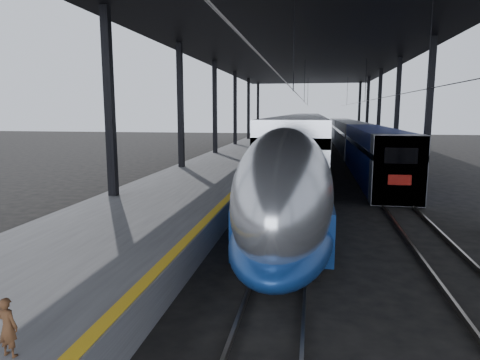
# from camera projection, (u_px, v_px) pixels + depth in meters

# --- Properties ---
(ground) EXTENTS (160.00, 160.00, 0.00)m
(ground) POSITION_uv_depth(u_px,v_px,m) (217.00, 264.00, 13.22)
(ground) COLOR black
(ground) RESTS_ON ground
(platform) EXTENTS (6.00, 80.00, 1.00)m
(platform) POSITION_uv_depth(u_px,v_px,m) (230.00, 166.00, 33.18)
(platform) COLOR #4C4C4F
(platform) RESTS_ON ground
(yellow_strip) EXTENTS (0.30, 80.00, 0.01)m
(yellow_strip) POSITION_uv_depth(u_px,v_px,m) (266.00, 160.00, 32.64)
(yellow_strip) COLOR gold
(yellow_strip) RESTS_ON platform
(rails) EXTENTS (6.52, 80.00, 0.16)m
(rails) POSITION_uv_depth(u_px,v_px,m) (335.00, 173.00, 31.92)
(rails) COLOR slate
(rails) RESTS_ON ground
(canopy) EXTENTS (18.00, 75.00, 9.47)m
(canopy) POSITION_uv_depth(u_px,v_px,m) (302.00, 49.00, 30.92)
(canopy) COLOR black
(canopy) RESTS_ON ground
(tgv_train) EXTENTS (3.04, 65.20, 4.35)m
(tgv_train) POSITION_uv_depth(u_px,v_px,m) (304.00, 140.00, 39.67)
(tgv_train) COLOR #B1B3B8
(tgv_train) RESTS_ON ground
(second_train) EXTENTS (2.57, 56.05, 3.54)m
(second_train) POSITION_uv_depth(u_px,v_px,m) (351.00, 138.00, 47.12)
(second_train) COLOR navy
(second_train) RESTS_ON ground
(child) EXTENTS (0.37, 0.28, 0.93)m
(child) POSITION_uv_depth(u_px,v_px,m) (8.00, 327.00, 6.41)
(child) COLOR #492B18
(child) RESTS_ON platform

